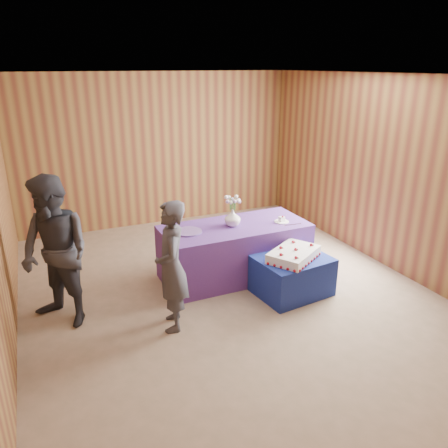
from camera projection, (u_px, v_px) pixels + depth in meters
ground at (226, 292)px, 5.71m from camera, size 6.00×6.00×0.00m
room_shell at (226, 156)px, 5.09m from camera, size 5.04×6.04×2.72m
cake_table at (292, 275)px, 5.61m from camera, size 0.98×0.80×0.50m
serving_table at (235, 251)px, 6.04m from camera, size 2.01×0.92×0.75m
sheet_cake at (294, 254)px, 5.47m from camera, size 0.84×0.77×0.16m
vase at (233, 218)px, 5.87m from camera, size 0.28×0.28×0.22m
flower_spray at (233, 199)px, 5.78m from camera, size 0.23×0.23×0.17m
platter at (188, 232)px, 5.67m from camera, size 0.42×0.42×0.02m
plate at (282, 222)px, 6.04m from camera, size 0.22×0.22×0.01m
cake_slice at (282, 219)px, 6.03m from camera, size 0.08×0.07×0.09m
knife at (293, 225)px, 5.94m from camera, size 0.26×0.05×0.00m
guest_left at (171, 267)px, 4.73m from camera, size 0.48×0.61×1.48m
guest_right at (56, 253)px, 4.76m from camera, size 1.03×1.07×1.73m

